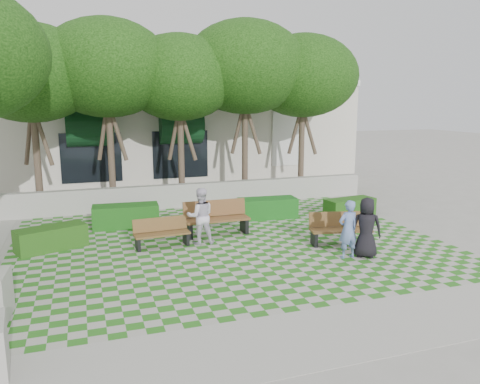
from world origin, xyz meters
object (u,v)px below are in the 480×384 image
object	(u,v)px
hedge_east	(350,207)
hedge_west	(51,238)
bench_mid	(216,219)
person_dark	(366,228)
person_white	(200,216)
bench_east	(340,229)
hedge_midleft	(126,216)
person_blue	(348,229)
hedge_midright	(268,208)
bench_west	(162,233)

from	to	relation	value
hedge_east	hedge_west	world-z (taller)	hedge_west
bench_mid	person_dark	bearing A→B (deg)	-46.99
person_dark	person_white	world-z (taller)	person_white
hedge_west	bench_east	bearing A→B (deg)	-15.27
hedge_west	person_dark	bearing A→B (deg)	-23.05
bench_east	person_dark	world-z (taller)	person_dark
bench_mid	hedge_east	xyz separation A→B (m)	(5.17, 0.72, -0.18)
bench_east	hedge_midleft	world-z (taller)	bench_east
person_dark	person_blue	bearing A→B (deg)	18.36
bench_east	hedge_west	world-z (taller)	bench_east
person_dark	hedge_west	bearing A→B (deg)	5.19
hedge_east	hedge_midright	world-z (taller)	hedge_midright
person_blue	person_white	xyz separation A→B (m)	(-3.34, 2.47, 0.04)
bench_east	hedge_midleft	xyz separation A→B (m)	(-5.66, 3.90, -0.07)
bench_west	person_white	xyz separation A→B (m)	(1.12, -0.07, 0.43)
hedge_east	person_blue	xyz separation A→B (m)	(-2.53, -3.96, 0.46)
person_blue	hedge_west	bearing A→B (deg)	-27.86
bench_mid	hedge_east	bearing A→B (deg)	7.60
bench_east	hedge_west	bearing A→B (deg)	177.41
hedge_east	bench_east	bearing A→B (deg)	-126.28
person_white	bench_west	bearing A→B (deg)	2.35
hedge_west	person_blue	bearing A→B (deg)	-23.87
bench_mid	hedge_east	world-z (taller)	bench_mid
hedge_east	hedge_west	bearing A→B (deg)	-176.04
bench_west	person_white	distance (m)	1.20
hedge_east	person_dark	xyz separation A→B (m)	(-2.03, -4.05, 0.48)
person_blue	person_white	bearing A→B (deg)	-40.45
hedge_midright	person_white	world-z (taller)	person_white
bench_east	hedge_east	bearing A→B (deg)	66.40
hedge_east	person_dark	distance (m)	4.56
bench_east	person_white	distance (m)	4.04
person_blue	hedge_east	bearing A→B (deg)	-126.56
hedge_west	bench_west	bearing A→B (deg)	-14.00
hedge_east	hedge_midright	size ratio (longest dim) A/B	0.90
hedge_west	person_dark	size ratio (longest dim) A/B	1.15
hedge_west	person_dark	xyz separation A→B (m)	(7.90, -3.36, 0.48)
bench_mid	hedge_midright	distance (m)	2.70
hedge_midright	hedge_west	world-z (taller)	hedge_midright
hedge_west	person_white	world-z (taller)	person_white
bench_west	hedge_midleft	world-z (taller)	bench_west
hedge_midleft	person_white	size ratio (longest dim) A/B	1.28
hedge_midright	person_white	bearing A→B (deg)	-143.54
hedge_midright	bench_mid	bearing A→B (deg)	-148.04
bench_mid	hedge_west	distance (m)	4.76
hedge_midright	bench_west	bearing A→B (deg)	-152.55
bench_west	person_blue	bearing A→B (deg)	-33.73
hedge_midright	person_blue	size ratio (longest dim) A/B	1.30
hedge_west	bench_mid	bearing A→B (deg)	-0.39
person_dark	hedge_midright	bearing A→B (deg)	-51.56
person_white	hedge_east	bearing A→B (deg)	-159.55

